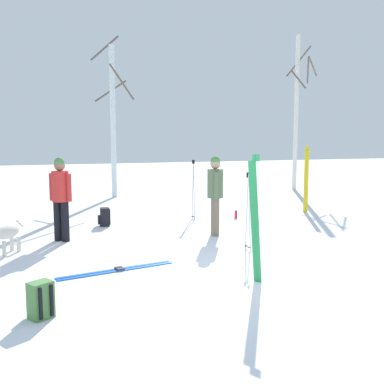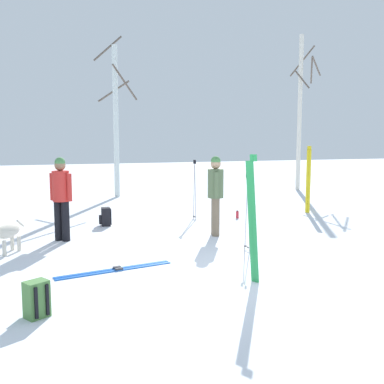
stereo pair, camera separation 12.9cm
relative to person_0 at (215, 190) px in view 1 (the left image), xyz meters
name	(u,v)px [view 1 (the left image)]	position (x,y,z in m)	size (l,w,h in m)	color
ground_plane	(224,275)	(-0.93, -2.70, -0.98)	(60.00, 60.00, 0.00)	white
person_0	(215,190)	(0.00, 0.00, 0.00)	(0.34, 0.51, 1.72)	#72604C
person_2	(61,194)	(-3.18, 0.50, 0.00)	(0.42, 0.37, 1.72)	black
dog	(6,233)	(-4.19, -0.27, -0.59)	(0.57, 0.75, 0.57)	beige
ski_pair_planted_1	(306,180)	(3.52, 1.89, -0.05)	(0.08, 0.12, 1.87)	yellow
ski_pair_planted_2	(255,219)	(-0.64, -3.10, -0.05)	(0.14, 0.25, 1.87)	green
ski_pair_lying_0	(117,270)	(-2.47, -1.93, -0.97)	(1.91, 0.54, 0.05)	blue
ski_poles_0	(193,188)	(0.17, 1.92, -0.16)	(0.07, 0.21, 1.54)	#B2B2BC
ski_poles_1	(248,209)	(0.08, -1.44, -0.20)	(0.07, 0.23, 1.47)	#B2B2BC
backpack_0	(104,217)	(-2.13, 1.80, -0.77)	(0.30, 0.27, 0.44)	black
backpack_1	(40,300)	(-3.64, -3.51, -0.77)	(0.33, 0.34, 0.44)	#4C7F3F
water_bottle_0	(236,214)	(1.29, 1.72, -0.88)	(0.07, 0.07, 0.21)	red
birch_tree_2	(113,118)	(-1.02, 6.97, 1.80)	(1.43, 1.44, 5.71)	silver
birch_tree_3	(297,110)	(6.27, 6.85, 2.22)	(1.27, 1.57, 6.08)	silver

